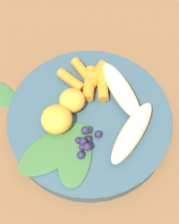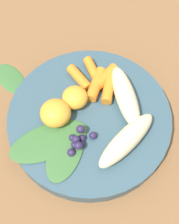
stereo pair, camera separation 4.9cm
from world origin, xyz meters
name	(u,v)px [view 2 (the right image)]	position (x,y,z in m)	size (l,w,h in m)	color
ground_plane	(90,123)	(0.00, 0.00, 0.00)	(2.40, 2.40, 0.00)	brown
bowl	(90,119)	(0.00, 0.00, 0.02)	(0.28, 0.28, 0.03)	#385666
banana_peeled_left	(125,96)	(0.05, -0.05, 0.05)	(0.12, 0.03, 0.03)	beige
banana_peeled_right	(126,140)	(-0.03, -0.07, 0.05)	(0.12, 0.03, 0.03)	beige
orange_segment_near	(56,113)	(-0.03, 0.05, 0.05)	(0.05, 0.05, 0.04)	#F4A833
orange_segment_far	(75,97)	(0.01, 0.03, 0.05)	(0.04, 0.04, 0.03)	#F4A833
carrot_front	(109,87)	(0.06, -0.01, 0.04)	(0.02, 0.02, 0.06)	orange
carrot_mid_left	(105,76)	(0.08, 0.00, 0.04)	(0.02, 0.02, 0.05)	orange
carrot_mid_right	(96,84)	(0.06, 0.01, 0.04)	(0.02, 0.02, 0.06)	orange
carrot_rear	(93,71)	(0.08, 0.03, 0.04)	(0.02, 0.02, 0.06)	orange
carrot_small	(79,78)	(0.06, 0.04, 0.04)	(0.02, 0.02, 0.05)	orange
blueberry_pile	(78,141)	(-0.05, 0.00, 0.04)	(0.05, 0.04, 0.02)	#2D234C
coconut_shred_patch	(58,140)	(-0.06, 0.03, 0.03)	(0.04, 0.04, 0.00)	white
kale_leaf_left	(49,141)	(-0.07, 0.04, 0.03)	(0.13, 0.06, 0.01)	#3D7038
kale_leaf_right	(65,152)	(-0.08, 0.01, 0.03)	(0.10, 0.05, 0.01)	#3D7038
kale_leaf_stray	(10,78)	(0.03, 0.18, 0.00)	(0.08, 0.05, 0.01)	#3D7038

